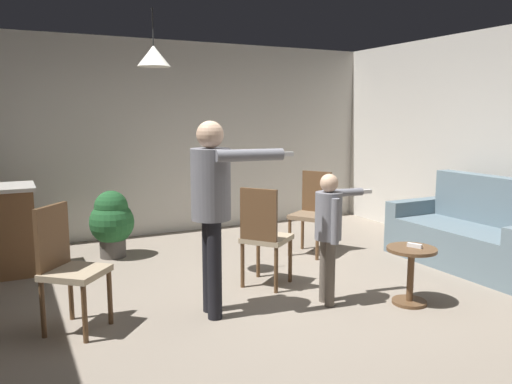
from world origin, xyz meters
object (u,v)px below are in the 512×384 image
object	(u,v)px
dining_chair_near_wall	(264,233)
dining_chair_centre_back	(313,209)
potted_plant_corner	(112,221)
spare_remote_on_table	(415,246)
couch_floral	(472,236)
dining_chair_by_counter	(67,263)
side_table_by_couch	(411,269)
person_child	(329,224)
person_adult	(213,197)

from	to	relation	value
dining_chair_near_wall	dining_chair_centre_back	distance (m)	1.39
potted_plant_corner	spare_remote_on_table	distance (m)	3.47
couch_floral	dining_chair_by_counter	size ratio (longest dim) A/B	1.81
side_table_by_couch	person_child	bearing A→B (deg)	153.42
person_adult	potted_plant_corner	distance (m)	2.29
dining_chair_by_counter	potted_plant_corner	world-z (taller)	dining_chair_by_counter
couch_floral	person_adult	world-z (taller)	person_adult
person_child	dining_chair_near_wall	xyz separation A→B (m)	(-0.32, 0.66, -0.19)
couch_floral	dining_chair_near_wall	size ratio (longest dim) A/B	1.81
side_table_by_couch	person_child	size ratio (longest dim) A/B	0.44
person_adult	dining_chair_by_counter	world-z (taller)	person_adult
person_child	side_table_by_couch	bearing A→B (deg)	72.77
spare_remote_on_table	dining_chair_near_wall	bearing A→B (deg)	135.35
person_adult	dining_chair_near_wall	bearing A→B (deg)	129.05
couch_floral	dining_chair_by_counter	distance (m)	4.30
dining_chair_by_counter	dining_chair_near_wall	distance (m)	1.85
person_child	spare_remote_on_table	distance (m)	0.79
person_child	dining_chair_centre_back	size ratio (longest dim) A/B	1.18
dining_chair_centre_back	couch_floral	bearing A→B (deg)	-165.35
side_table_by_couch	dining_chair_near_wall	distance (m)	1.41
dining_chair_centre_back	potted_plant_corner	size ratio (longest dim) A/B	1.25
dining_chair_by_counter	couch_floral	bearing A→B (deg)	128.30
side_table_by_couch	potted_plant_corner	distance (m)	3.45
couch_floral	dining_chair_centre_back	size ratio (longest dim) A/B	1.81
side_table_by_couch	spare_remote_on_table	bearing A→B (deg)	-8.87
dining_chair_near_wall	potted_plant_corner	distance (m)	2.08
dining_chair_by_counter	potted_plant_corner	bearing A→B (deg)	-159.32
couch_floral	person_adult	bearing A→B (deg)	90.08
couch_floral	dining_chair_centre_back	bearing A→B (deg)	46.93
spare_remote_on_table	dining_chair_centre_back	bearing A→B (deg)	86.93
person_child	dining_chair_by_counter	distance (m)	2.21
side_table_by_couch	couch_floral	bearing A→B (deg)	22.39
potted_plant_corner	dining_chair_centre_back	bearing A→B (deg)	-22.03
dining_chair_near_wall	spare_remote_on_table	world-z (taller)	dining_chair_near_wall
person_adult	spare_remote_on_table	distance (m)	1.86
couch_floral	person_child	bearing A→B (deg)	96.49
person_adult	dining_chair_by_counter	size ratio (longest dim) A/B	1.65
spare_remote_on_table	side_table_by_couch	bearing A→B (deg)	171.13
person_child	dining_chair_centre_back	bearing A→B (deg)	161.63
couch_floral	side_table_by_couch	world-z (taller)	couch_floral
person_adult	dining_chair_centre_back	world-z (taller)	person_adult
person_adult	potted_plant_corner	size ratio (longest dim) A/B	2.05
dining_chair_near_wall	dining_chair_centre_back	bearing A→B (deg)	89.30
couch_floral	side_table_by_couch	bearing A→B (deg)	111.51
dining_chair_by_counter	dining_chair_near_wall	xyz separation A→B (m)	(1.84, 0.21, 0.00)
person_adult	dining_chair_by_counter	bearing A→B (deg)	-93.75
side_table_by_couch	person_adult	bearing A→B (deg)	161.71
dining_chair_by_counter	potted_plant_corner	distance (m)	2.08
couch_floral	person_adult	xyz separation A→B (m)	(-3.15, -0.05, 0.69)
side_table_by_couch	dining_chair_by_counter	size ratio (longest dim) A/B	0.52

